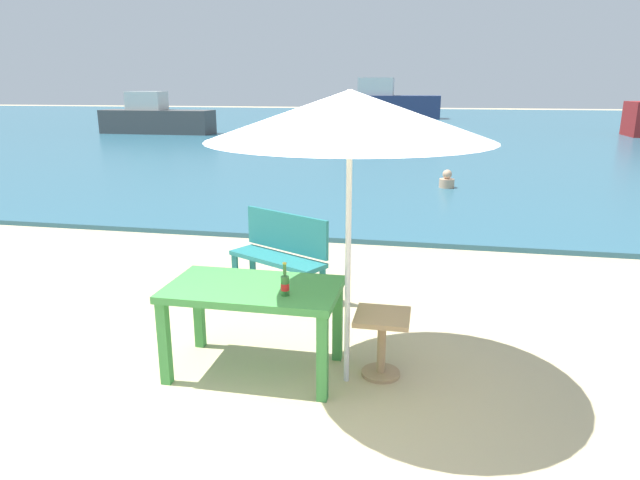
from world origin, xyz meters
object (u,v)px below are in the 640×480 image
at_px(patio_umbrella, 350,116).
at_px(bench_teal_center, 281,250).
at_px(picnic_table_green, 254,298).
at_px(boat_fishing_trawler, 384,104).
at_px(beer_bottle_amber, 285,284).
at_px(side_table_wood, 382,336).
at_px(swimmer_person, 447,181).
at_px(boat_cargo_ship, 156,118).

xyz_separation_m(patio_umbrella, bench_teal_center, (-1.02, 1.77, -1.58)).
relative_size(picnic_table_green, boat_fishing_trawler, 0.18).
xyz_separation_m(beer_bottle_amber, side_table_wood, (0.73, 0.29, -0.50)).
bearing_deg(patio_umbrella, swimmer_person, 83.94).
bearing_deg(boat_cargo_ship, patio_umbrella, -59.50).
bearing_deg(patio_umbrella, bench_teal_center, 120.07).
relative_size(swimmer_person, boat_cargo_ship, 0.08).
bearing_deg(boat_cargo_ship, boat_fishing_trawler, 58.05).
distance_m(picnic_table_green, boat_cargo_ship, 24.46).
height_order(beer_bottle_amber, boat_cargo_ship, boat_cargo_ship).
bearing_deg(bench_teal_center, picnic_table_green, -81.97).
xyz_separation_m(side_table_wood, swimmer_person, (0.68, 8.71, -0.11)).
xyz_separation_m(beer_bottle_amber, boat_cargo_ship, (-12.15, 21.56, -0.06)).
distance_m(side_table_wood, bench_teal_center, 2.08).
xyz_separation_m(patio_umbrella, boat_cargo_ship, (-12.62, 21.42, -1.33)).
distance_m(bench_teal_center, boat_fishing_trawler, 35.15).
bearing_deg(picnic_table_green, patio_umbrella, -1.25).
relative_size(side_table_wood, bench_teal_center, 0.44).
distance_m(beer_bottle_amber, swimmer_person, 9.13).
xyz_separation_m(side_table_wood, boat_cargo_ship, (-12.88, 21.27, 0.44)).
height_order(picnic_table_green, beer_bottle_amber, beer_bottle_amber).
bearing_deg(side_table_wood, boat_fishing_trawler, 95.07).
bearing_deg(beer_bottle_amber, boat_fishing_trawler, 93.90).
relative_size(side_table_wood, boat_cargo_ship, 0.10).
bearing_deg(beer_bottle_amber, patio_umbrella, 16.79).
height_order(side_table_wood, swimmer_person, side_table_wood).
height_order(picnic_table_green, swimmer_person, picnic_table_green).
bearing_deg(bench_teal_center, swimmer_person, 74.52).
height_order(side_table_wood, bench_teal_center, bench_teal_center).
distance_m(patio_umbrella, swimmer_person, 9.11).
relative_size(patio_umbrella, boat_fishing_trawler, 0.30).
bearing_deg(side_table_wood, swimmer_person, 85.57).
distance_m(picnic_table_green, boat_fishing_trawler, 36.91).
xyz_separation_m(picnic_table_green, swimmer_person, (1.72, 8.84, -0.41)).
distance_m(patio_umbrella, boat_cargo_ship, 24.90).
bearing_deg(bench_teal_center, side_table_wood, -51.47).
bearing_deg(bench_teal_center, beer_bottle_amber, -73.74).
xyz_separation_m(picnic_table_green, side_table_wood, (1.04, 0.13, -0.30)).
relative_size(beer_bottle_amber, side_table_wood, 0.49).
xyz_separation_m(picnic_table_green, patio_umbrella, (0.78, -0.02, 1.47)).
distance_m(picnic_table_green, patio_umbrella, 1.66).
distance_m(patio_umbrella, side_table_wood, 1.79).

